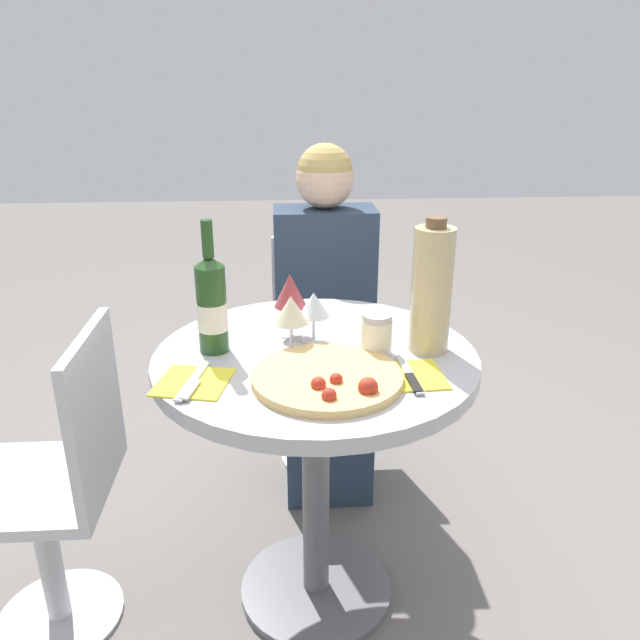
{
  "coord_description": "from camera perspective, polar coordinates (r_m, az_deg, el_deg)",
  "views": [
    {
      "loc": [
        -0.08,
        -1.36,
        1.36
      ],
      "look_at": [
        0.01,
        -0.04,
        0.84
      ],
      "focal_mm": 35.0,
      "sensor_mm": 36.0,
      "label": 1
    }
  ],
  "objects": [
    {
      "name": "wine_bottle",
      "position": [
        1.49,
        -9.87,
        1.4
      ],
      "size": [
        0.07,
        0.07,
        0.32
      ],
      "color": "#23471E",
      "rests_on": "dining_table"
    },
    {
      "name": "tall_carafe",
      "position": [
        1.48,
        10.21,
        2.71
      ],
      "size": [
        0.1,
        0.1,
        0.32
      ],
      "color": "tan",
      "rests_on": "dining_table"
    },
    {
      "name": "chair_empty_side",
      "position": [
        1.72,
        -22.7,
        -14.24
      ],
      "size": [
        0.36,
        0.36,
        0.82
      ],
      "rotation": [
        0.0,
        0.0,
        1.57
      ],
      "color": "silver",
      "rests_on": "ground_plane"
    },
    {
      "name": "sugar_shaker",
      "position": [
        1.48,
        5.18,
        -1.31
      ],
      "size": [
        0.07,
        0.07,
        0.1
      ],
      "color": "silver",
      "rests_on": "dining_table"
    },
    {
      "name": "seated_diner",
      "position": [
        2.14,
        0.55,
        -1.46
      ],
      "size": [
        0.34,
        0.41,
        1.17
      ],
      "rotation": [
        0.0,
        0.0,
        3.14
      ],
      "color": "#28384C",
      "rests_on": "ground_plane"
    },
    {
      "name": "wine_glass_center",
      "position": [
        1.53,
        -0.47,
        1.33
      ],
      "size": [
        0.08,
        0.08,
        0.13
      ],
      "color": "silver",
      "rests_on": "dining_table"
    },
    {
      "name": "pizza_large",
      "position": [
        1.35,
        0.76,
        -5.34
      ],
      "size": [
        0.33,
        0.33,
        0.05
      ],
      "color": "#DBB26B",
      "rests_on": "dining_table"
    },
    {
      "name": "wine_glass_back_left",
      "position": [
        1.56,
        -2.75,
        2.64
      ],
      "size": [
        0.08,
        0.08,
        0.16
      ],
      "color": "silver",
      "rests_on": "dining_table"
    },
    {
      "name": "place_setting_right",
      "position": [
        1.39,
        8.19,
        -5.06
      ],
      "size": [
        0.16,
        0.19,
        0.01
      ],
      "color": "yellow",
      "rests_on": "dining_table"
    },
    {
      "name": "chair_behind_diner",
      "position": [
        2.3,
        0.3,
        -3.11
      ],
      "size": [
        0.36,
        0.36,
        0.82
      ],
      "rotation": [
        0.0,
        0.0,
        3.14
      ],
      "color": "silver",
      "rests_on": "ground_plane"
    },
    {
      "name": "dining_table",
      "position": [
        1.57,
        -0.4,
        -8.4
      ],
      "size": [
        0.78,
        0.78,
        0.74
      ],
      "color": "slate",
      "rests_on": "ground_plane"
    },
    {
      "name": "ground_plane",
      "position": [
        1.93,
        -0.35,
        -23.52
      ],
      "size": [
        12.0,
        12.0,
        0.0
      ],
      "primitive_type": "plane",
      "color": "slate",
      "rests_on": "ground"
    },
    {
      "name": "place_setting_left",
      "position": [
        1.38,
        -11.54,
        -5.6
      ],
      "size": [
        0.18,
        0.19,
        0.01
      ],
      "color": "yellow",
      "rests_on": "dining_table"
    },
    {
      "name": "wine_glass_front_left",
      "position": [
        1.49,
        -2.67,
        0.86
      ],
      "size": [
        0.08,
        0.08,
        0.13
      ],
      "color": "silver",
      "rests_on": "dining_table"
    }
  ]
}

